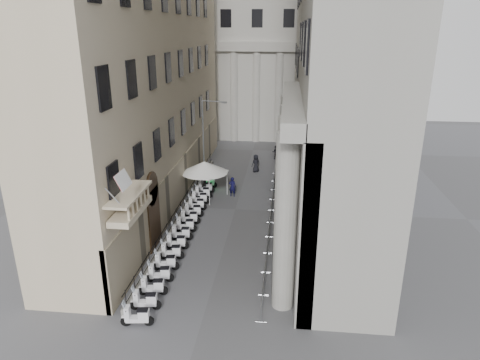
# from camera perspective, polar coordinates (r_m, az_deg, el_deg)

# --- Properties ---
(left_building) EXTENTS (5.00, 36.00, 34.00)m
(left_building) POSITION_cam_1_polar(r_m,az_deg,el_deg) (38.47, -12.28, 22.44)
(left_building) COLOR beige
(left_building) RESTS_ON ground
(far_building) EXTENTS (22.00, 10.00, 30.00)m
(far_building) POSITION_cam_1_polar(r_m,az_deg,el_deg) (62.74, 2.63, 19.72)
(far_building) COLOR #B3B1A9
(far_building) RESTS_ON ground
(iron_fence) EXTENTS (0.30, 28.00, 1.40)m
(iron_fence) POSITION_cam_1_polar(r_m,az_deg,el_deg) (36.78, -7.54, -4.34)
(iron_fence) COLOR black
(iron_fence) RESTS_ON ground
(blue_awning) EXTENTS (1.60, 3.00, 3.00)m
(blue_awning) POSITION_cam_1_polar(r_m,az_deg,el_deg) (43.22, 5.92, -0.57)
(blue_awning) COLOR navy
(blue_awning) RESTS_ON ground
(flag) EXTENTS (1.00, 1.40, 8.20)m
(flag) POSITION_cam_1_polar(r_m,az_deg,el_deg) (25.86, -13.78, -15.98)
(flag) COLOR #9E0C11
(flag) RESTS_ON ground
(scooter_0) EXTENTS (1.46, 0.73, 1.50)m
(scooter_0) POSITION_cam_1_polar(r_m,az_deg,el_deg) (24.42, -13.42, -18.34)
(scooter_0) COLOR white
(scooter_0) RESTS_ON ground
(scooter_1) EXTENTS (1.46, 0.73, 1.50)m
(scooter_1) POSITION_cam_1_polar(r_m,az_deg,el_deg) (25.46, -12.37, -16.48)
(scooter_1) COLOR white
(scooter_1) RESTS_ON ground
(scooter_2) EXTENTS (1.46, 0.73, 1.50)m
(scooter_2) POSITION_cam_1_polar(r_m,az_deg,el_deg) (26.53, -11.42, -14.76)
(scooter_2) COLOR white
(scooter_2) RESTS_ON ground
(scooter_3) EXTENTS (1.46, 0.73, 1.50)m
(scooter_3) POSITION_cam_1_polar(r_m,az_deg,el_deg) (27.64, -10.56, -13.18)
(scooter_3) COLOR white
(scooter_3) RESTS_ON ground
(scooter_4) EXTENTS (1.46, 0.73, 1.50)m
(scooter_4) POSITION_cam_1_polar(r_m,az_deg,el_deg) (28.76, -9.77, -11.71)
(scooter_4) COLOR white
(scooter_4) RESTS_ON ground
(scooter_5) EXTENTS (1.46, 0.73, 1.50)m
(scooter_5) POSITION_cam_1_polar(r_m,az_deg,el_deg) (29.91, -9.05, -10.36)
(scooter_5) COLOR white
(scooter_5) RESTS_ON ground
(scooter_6) EXTENTS (1.46, 0.73, 1.50)m
(scooter_6) POSITION_cam_1_polar(r_m,az_deg,el_deg) (31.08, -8.39, -9.10)
(scooter_6) COLOR white
(scooter_6) RESTS_ON ground
(scooter_7) EXTENTS (1.46, 0.73, 1.50)m
(scooter_7) POSITION_cam_1_polar(r_m,az_deg,el_deg) (32.26, -7.79, -7.93)
(scooter_7) COLOR white
(scooter_7) RESTS_ON ground
(scooter_8) EXTENTS (1.46, 0.73, 1.50)m
(scooter_8) POSITION_cam_1_polar(r_m,az_deg,el_deg) (33.46, -7.22, -6.85)
(scooter_8) COLOR white
(scooter_8) RESTS_ON ground
(scooter_9) EXTENTS (1.46, 0.73, 1.50)m
(scooter_9) POSITION_cam_1_polar(r_m,az_deg,el_deg) (34.68, -6.71, -5.84)
(scooter_9) COLOR white
(scooter_9) RESTS_ON ground
(scooter_10) EXTENTS (1.46, 0.73, 1.50)m
(scooter_10) POSITION_cam_1_polar(r_m,az_deg,el_deg) (35.90, -6.22, -4.90)
(scooter_10) COLOR white
(scooter_10) RESTS_ON ground
(scooter_11) EXTENTS (1.46, 0.73, 1.50)m
(scooter_11) POSITION_cam_1_polar(r_m,az_deg,el_deg) (37.14, -5.77, -4.02)
(scooter_11) COLOR white
(scooter_11) RESTS_ON ground
(scooter_12) EXTENTS (1.46, 0.73, 1.50)m
(scooter_12) POSITION_cam_1_polar(r_m,az_deg,el_deg) (38.39, -5.35, -3.20)
(scooter_12) COLOR white
(scooter_12) RESTS_ON ground
(scooter_13) EXTENTS (1.46, 0.73, 1.50)m
(scooter_13) POSITION_cam_1_polar(r_m,az_deg,el_deg) (39.65, -4.96, -2.43)
(scooter_13) COLOR white
(scooter_13) RESTS_ON ground
(scooter_14) EXTENTS (1.46, 0.73, 1.50)m
(scooter_14) POSITION_cam_1_polar(r_m,az_deg,el_deg) (40.92, -4.59, -1.70)
(scooter_14) COLOR white
(scooter_14) RESTS_ON ground
(scooter_15) EXTENTS (1.46, 0.73, 1.50)m
(scooter_15) POSITION_cam_1_polar(r_m,az_deg,el_deg) (42.19, -4.25, -1.03)
(scooter_15) COLOR white
(scooter_15) RESTS_ON ground
(barrier_0) EXTENTS (0.60, 2.40, 1.10)m
(barrier_0) POSITION_cam_1_polar(r_m,az_deg,el_deg) (24.99, 2.98, -16.76)
(barrier_0) COLOR #9FA2A6
(barrier_0) RESTS_ON ground
(barrier_1) EXTENTS (0.60, 2.40, 1.10)m
(barrier_1) POSITION_cam_1_polar(r_m,az_deg,el_deg) (27.05, 3.31, -13.64)
(barrier_1) COLOR #9FA2A6
(barrier_1) RESTS_ON ground
(barrier_2) EXTENTS (0.60, 2.40, 1.10)m
(barrier_2) POSITION_cam_1_polar(r_m,az_deg,el_deg) (29.17, 3.58, -10.96)
(barrier_2) COLOR #9FA2A6
(barrier_2) RESTS_ON ground
(barrier_3) EXTENTS (0.60, 2.40, 1.10)m
(barrier_3) POSITION_cam_1_polar(r_m,az_deg,el_deg) (31.35, 3.81, -8.65)
(barrier_3) COLOR #9FA2A6
(barrier_3) RESTS_ON ground
(barrier_4) EXTENTS (0.60, 2.40, 1.10)m
(barrier_4) POSITION_cam_1_polar(r_m,az_deg,el_deg) (33.57, 4.00, -6.64)
(barrier_4) COLOR #9FA2A6
(barrier_4) RESTS_ON ground
(barrier_5) EXTENTS (0.60, 2.40, 1.10)m
(barrier_5) POSITION_cam_1_polar(r_m,az_deg,el_deg) (35.83, 4.17, -4.88)
(barrier_5) COLOR #9FA2A6
(barrier_5) RESTS_ON ground
(barrier_6) EXTENTS (0.60, 2.40, 1.10)m
(barrier_6) POSITION_cam_1_polar(r_m,az_deg,el_deg) (38.12, 4.32, -3.34)
(barrier_6) COLOR #9FA2A6
(barrier_6) RESTS_ON ground
(barrier_7) EXTENTS (0.60, 2.40, 1.10)m
(barrier_7) POSITION_cam_1_polar(r_m,az_deg,el_deg) (40.44, 4.46, -1.97)
(barrier_7) COLOR #9FA2A6
(barrier_7) RESTS_ON ground
(barrier_8) EXTENTS (0.60, 2.40, 1.10)m
(barrier_8) POSITION_cam_1_polar(r_m,az_deg,el_deg) (42.77, 4.57, -0.74)
(barrier_8) COLOR #9FA2A6
(barrier_8) RESTS_ON ground
(barrier_9) EXTENTS (0.60, 2.40, 1.10)m
(barrier_9) POSITION_cam_1_polar(r_m,az_deg,el_deg) (45.13, 4.68, 0.35)
(barrier_9) COLOR #9FA2A6
(barrier_9) RESTS_ON ground
(security_tent) EXTENTS (4.23, 4.23, 3.44)m
(security_tent) POSITION_cam_1_polar(r_m,az_deg,el_deg) (39.78, -5.23, 2.03)
(security_tent) COLOR white
(security_tent) RESTS_ON ground
(street_lamp) EXTENTS (2.62, 0.72, 8.13)m
(street_lamp) POSITION_cam_1_polar(r_m,az_deg,el_deg) (43.49, -4.55, 6.27)
(street_lamp) COLOR gray
(street_lamp) RESTS_ON ground
(info_kiosk) EXTENTS (0.47, 0.82, 1.67)m
(info_kiosk) POSITION_cam_1_polar(r_m,az_deg,el_deg) (41.50, -4.70, -0.15)
(info_kiosk) COLOR black
(info_kiosk) RESTS_ON ground
(pedestrian_a) EXTENTS (0.76, 0.57, 1.88)m
(pedestrian_a) POSITION_cam_1_polar(r_m,az_deg,el_deg) (39.65, -1.02, -0.90)
(pedestrian_a) COLOR black
(pedestrian_a) RESTS_ON ground
(pedestrian_b) EXTENTS (0.85, 0.69, 1.66)m
(pedestrian_b) POSITION_cam_1_polar(r_m,az_deg,el_deg) (51.34, 4.77, 3.70)
(pedestrian_b) COLOR black
(pedestrian_b) RESTS_ON ground
(pedestrian_c) EXTENTS (1.14, 1.06, 1.95)m
(pedestrian_c) POSITION_cam_1_polar(r_m,az_deg,el_deg) (46.44, 2.13, 2.23)
(pedestrian_c) COLOR black
(pedestrian_c) RESTS_ON ground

